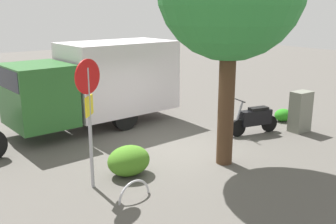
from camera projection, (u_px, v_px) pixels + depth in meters
The scene contains 8 objects.
ground_plane at pixel (176, 151), 11.23m from camera, with size 60.00×60.00×0.00m, color #524E49.
box_truck_near at pixel (95, 81), 13.15m from camera, with size 7.21×2.53×2.87m.
motorcycle at pixel (255, 119), 12.62m from camera, with size 1.78×0.70×1.20m.
stop_sign at pixel (89, 104), 8.45m from camera, with size 0.71×0.33×2.95m.
utility_cabinet at pixel (300, 112), 12.87m from camera, with size 0.68×0.46×1.36m, color slate.
bike_rack_hoop at pixel (134, 198), 8.41m from camera, with size 0.85×0.85×0.05m, color #B7B7BC.
shrub_near_sign at pixel (129, 161), 9.53m from camera, with size 1.09×0.89×0.74m, color #437920.
shrub_mid_verge at pixel (283, 115), 14.14m from camera, with size 0.67×0.55×0.46m, color #257D1A.
Camera 1 is at (6.53, 8.31, 3.98)m, focal length 41.55 mm.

